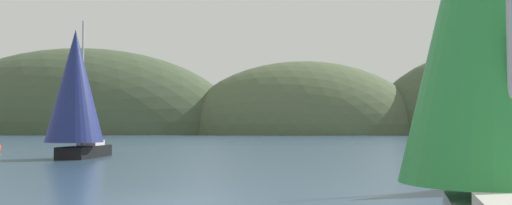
% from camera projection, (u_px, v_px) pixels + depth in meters
% --- Properties ---
extents(ground_plane, '(360.00, 360.00, 0.00)m').
position_uv_depth(ground_plane, '(165.00, 201.00, 16.55)').
color(ground_plane, '#2D4760').
extents(headland_center, '(63.31, 44.00, 38.00)m').
position_uv_depth(headland_center, '(303.00, 134.00, 150.71)').
color(headland_center, '#4C5B3D').
rests_on(headland_center, ground_plane).
extents(headland_left, '(88.48, 44.00, 46.04)m').
position_uv_depth(headland_left, '(79.00, 134.00, 155.08)').
color(headland_left, '#425138').
rests_on(headland_left, ground_plane).
extents(sailboat_navy_sail, '(3.73, 6.93, 9.26)m').
position_uv_depth(sailboat_navy_sail, '(76.00, 92.00, 37.72)').
color(sailboat_navy_sail, black).
rests_on(sailboat_navy_sail, ground_plane).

